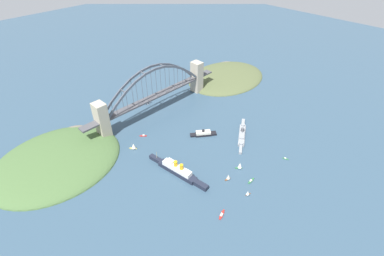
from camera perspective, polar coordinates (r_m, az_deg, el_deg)
name	(u,v)px	position (r m, az deg, el deg)	size (l,w,h in m)	color
ground_plane	(156,111)	(458.84, -7.07, 3.36)	(1400.00, 1400.00, 0.00)	#334C60
harbor_arch_bridge	(155,95)	(443.81, -7.35, 6.48)	(245.66, 17.75, 75.06)	#ADA38E
headland_west_shore	(226,77)	(561.95, 6.72, 9.98)	(160.03, 123.78, 19.09)	#515B38
headland_east_shore	(58,161)	(402.62, -25.01, -5.85)	(161.27, 137.70, 24.49)	#476638
ocean_liner	(177,170)	(346.30, -2.92, -8.31)	(16.42, 88.48, 17.68)	#1E2333
naval_cruiser	(242,134)	(407.91, 9.87, -1.26)	(66.95, 46.43, 15.93)	gray
harbor_ferry_steamer	(203,133)	(403.89, 2.28, -1.08)	(33.88, 28.06, 8.59)	black
seaplane_taxiing_near_bridge	(119,112)	(463.59, -14.26, 3.08)	(10.43, 7.96, 4.87)	#B7B7B2
seaplane_second_in_formation	(148,103)	(478.25, -8.72, 4.99)	(11.40, 7.02, 4.93)	#B7B7B2
small_boat_0	(251,181)	(346.75, 11.61, -10.19)	(11.28, 3.00, 2.07)	#2D6B3D
small_boat_1	(240,165)	(356.79, 9.45, -7.32)	(8.07, 7.90, 10.15)	#2D6B3D
small_boat_2	(228,177)	(342.32, 7.20, -9.60)	(7.53, 4.88, 8.32)	brown
small_boat_3	(143,136)	(408.37, -9.62, -1.51)	(8.02, 8.09, 2.21)	#B2231E
small_boat_4	(134,146)	(387.08, -11.50, -3.52)	(8.30, 9.40, 9.80)	gold
small_boat_5	(222,215)	(311.09, 5.90, -16.69)	(12.55, 6.13, 2.39)	#B2231E
small_boat_6	(285,159)	(385.77, 18.01, -5.77)	(3.62, 7.70, 1.74)	#2D6B3D
small_boat_7	(248,193)	(329.95, 10.99, -12.51)	(6.40, 4.52, 7.19)	brown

